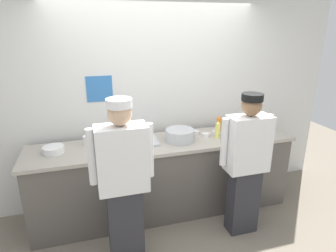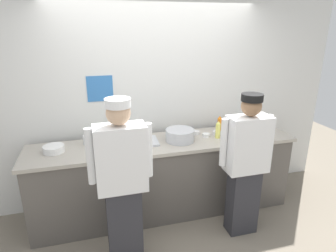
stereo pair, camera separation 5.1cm
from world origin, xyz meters
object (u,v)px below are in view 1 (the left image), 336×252
object	(u,v)px
squeeze_bottle_spare	(114,134)
deli_cup	(87,140)
chef_center	(246,162)
mixing_bowl_steel	(180,135)
ramekin_orange_sauce	(196,132)
squeeze_bottle_secondary	(218,130)
ramekin_green_sauce	(206,135)
ramekin_yellow_sauce	(252,128)
squeeze_bottle_primary	(219,124)
ramekin_red_sauce	(216,132)
plate_stack_rear	(233,135)
sheet_tray	(140,142)
plate_stack_front	(53,150)
chef_near_left	(123,180)

from	to	relation	value
squeeze_bottle_spare	deli_cup	bearing A→B (deg)	178.15
chef_center	mixing_bowl_steel	bearing A→B (deg)	133.59
squeeze_bottle_spare	ramekin_orange_sauce	distance (m)	1.02
squeeze_bottle_secondary	ramekin_green_sauce	xyz separation A→B (m)	(-0.12, 0.07, -0.08)
chef_center	deli_cup	xyz separation A→B (m)	(-1.61, 0.76, 0.14)
ramekin_yellow_sauce	deli_cup	bearing A→B (deg)	177.72
chef_center	squeeze_bottle_primary	bearing A→B (deg)	87.12
squeeze_bottle_primary	deli_cup	bearing A→B (deg)	-179.94
squeeze_bottle_spare	ramekin_red_sauce	bearing A→B (deg)	-4.09
ramekin_yellow_sauce	mixing_bowl_steel	bearing A→B (deg)	-174.66
plate_stack_rear	squeeze_bottle_spare	bearing A→B (deg)	168.57
sheet_tray	squeeze_bottle_spare	xyz separation A→B (m)	(-0.28, 0.11, 0.09)
squeeze_bottle_spare	ramekin_green_sauce	xyz separation A→B (m)	(1.10, -0.13, -0.08)
ramekin_orange_sauce	ramekin_yellow_sauce	bearing A→B (deg)	-4.45
plate_stack_front	mixing_bowl_steel	bearing A→B (deg)	-2.12
chef_center	ramekin_orange_sauce	xyz separation A→B (m)	(-0.29, 0.74, 0.11)
mixing_bowl_steel	chef_near_left	bearing A→B (deg)	-139.86
chef_center	ramekin_green_sauce	xyz separation A→B (m)	(-0.20, 0.62, 0.11)
squeeze_bottle_secondary	ramekin_orange_sauce	world-z (taller)	squeeze_bottle_secondary
plate_stack_front	squeeze_bottle_secondary	size ratio (longest dim) A/B	1.05
plate_stack_front	sheet_tray	bearing A→B (deg)	0.59
ramekin_red_sauce	ramekin_yellow_sauce	size ratio (longest dim) A/B	1.01
squeeze_bottle_primary	squeeze_bottle_spare	bearing A→B (deg)	-179.50
squeeze_bottle_secondary	sheet_tray	bearing A→B (deg)	174.29
squeeze_bottle_primary	deli_cup	xyz separation A→B (m)	(-1.65, -0.00, -0.05)
ramekin_orange_sauce	ramekin_green_sauce	distance (m)	0.15
plate_stack_front	sheet_tray	size ratio (longest dim) A/B	0.53
mixing_bowl_steel	ramekin_orange_sauce	bearing A→B (deg)	30.89
chef_near_left	squeeze_bottle_spare	size ratio (longest dim) A/B	7.80
chef_center	sheet_tray	bearing A→B (deg)	147.89
chef_center	ramekin_red_sauce	bearing A→B (deg)	93.81
plate_stack_front	ramekin_orange_sauce	world-z (taller)	plate_stack_front
deli_cup	ramekin_yellow_sauce	bearing A→B (deg)	-2.28
chef_near_left	deli_cup	distance (m)	0.89
squeeze_bottle_primary	ramekin_yellow_sauce	distance (m)	0.46
squeeze_bottle_spare	chef_center	bearing A→B (deg)	-29.96
ramekin_orange_sauce	ramekin_green_sauce	world-z (taller)	same
mixing_bowl_steel	squeeze_bottle_spare	size ratio (longest dim) A/B	1.61
ramekin_red_sauce	mixing_bowl_steel	bearing A→B (deg)	-171.04
plate_stack_rear	ramekin_orange_sauce	world-z (taller)	plate_stack_rear
chef_near_left	ramekin_orange_sauce	bearing A→B (deg)	37.98
ramekin_yellow_sauce	chef_center	bearing A→B (deg)	-125.51
chef_center	ramekin_orange_sauce	world-z (taller)	chef_center
chef_near_left	mixing_bowl_steel	size ratio (longest dim) A/B	4.83
chef_near_left	ramekin_yellow_sauce	xyz separation A→B (m)	(1.81, 0.75, 0.08)
sheet_tray	ramekin_yellow_sauce	size ratio (longest dim) A/B	4.15
plate_stack_rear	ramekin_red_sauce	world-z (taller)	plate_stack_rear
sheet_tray	squeeze_bottle_spare	distance (m)	0.31
squeeze_bottle_secondary	ramekin_red_sauce	bearing A→B (deg)	71.37
ramekin_orange_sauce	ramekin_yellow_sauce	distance (m)	0.78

